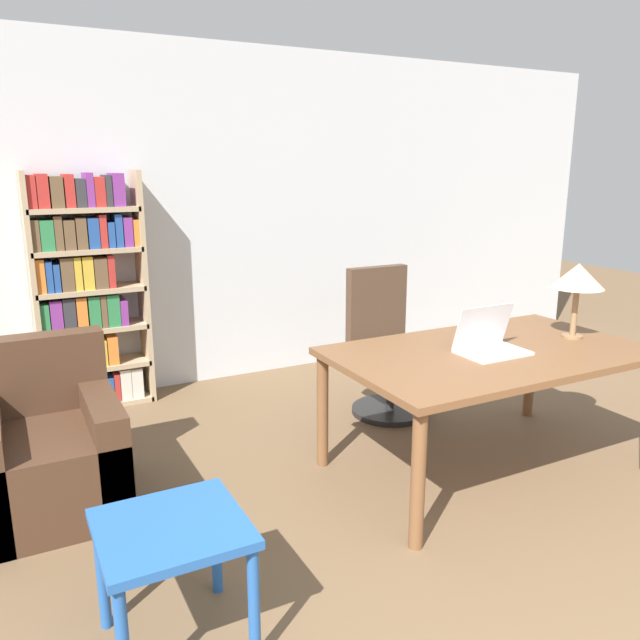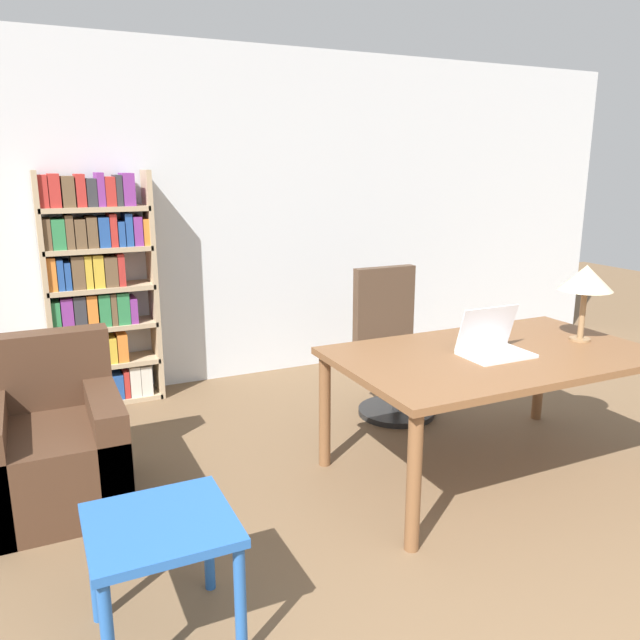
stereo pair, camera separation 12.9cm
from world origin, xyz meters
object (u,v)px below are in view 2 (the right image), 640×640
object	(u,v)px
desk	(494,365)
laptop	(493,344)
office_chair	(392,351)
table_lamp	(586,279)
bookshelf	(97,292)
side_table_blue	(161,542)
armchair	(52,450)

from	to	relation	value
desk	laptop	size ratio (longest dim) A/B	4.79
office_chair	table_lamp	bearing A→B (deg)	-58.45
office_chair	bookshelf	bearing A→B (deg)	150.14
laptop	desk	bearing A→B (deg)	33.20
desk	side_table_blue	distance (m)	2.10
desk	laptop	distance (m)	0.14
laptop	office_chair	xyz separation A→B (m)	(0.02, 1.08, -0.33)
table_lamp	desk	bearing A→B (deg)	177.71
table_lamp	side_table_blue	xyz separation A→B (m)	(-2.65, -0.54, -0.69)
table_lamp	office_chair	distance (m)	1.42
side_table_blue	armchair	distance (m)	1.33
armchair	side_table_blue	bearing A→B (deg)	-75.60
bookshelf	table_lamp	bearing A→B (deg)	-40.24
table_lamp	side_table_blue	world-z (taller)	table_lamp
office_chair	bookshelf	size ratio (longest dim) A/B	0.61
desk	table_lamp	world-z (taller)	table_lamp
armchair	office_chair	bearing A→B (deg)	7.99
desk	armchair	size ratio (longest dim) A/B	2.07
office_chair	bookshelf	xyz separation A→B (m)	(-1.90, 1.09, 0.40)
office_chair	armchair	world-z (taller)	office_chair
laptop	table_lamp	distance (m)	0.75
office_chair	side_table_blue	bearing A→B (deg)	-140.96
laptop	office_chair	bearing A→B (deg)	89.14
laptop	table_lamp	size ratio (longest dim) A/B	0.82
laptop	bookshelf	distance (m)	2.87
desk	table_lamp	size ratio (longest dim) A/B	3.92
laptop	armchair	xyz separation A→B (m)	(-2.30, 0.75, -0.50)
desk	table_lamp	xyz separation A→B (m)	(0.63, -0.03, 0.45)
side_table_blue	desk	bearing A→B (deg)	15.61
armchair	bookshelf	xyz separation A→B (m)	(0.42, 1.41, 0.57)
office_chair	desk	bearing A→B (deg)	-88.61
office_chair	bookshelf	distance (m)	2.22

